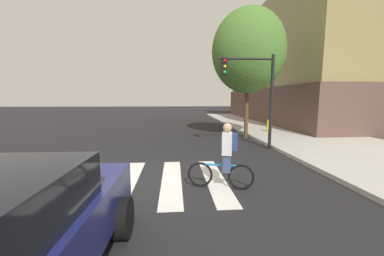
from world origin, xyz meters
name	(u,v)px	position (x,y,z in m)	size (l,w,h in m)	color
ground_plane	(138,181)	(0.00, 0.00, 0.00)	(120.00, 120.00, 0.00)	black
crosswalk_stripes	(127,181)	(-0.29, 0.00, 0.01)	(5.49, 3.64, 0.01)	silver
cyclist	(226,156)	(2.32, -0.68, 0.84)	(1.67, 0.51, 1.69)	black
traffic_light_near	(254,86)	(4.54, 3.71, 2.86)	(2.47, 0.28, 4.20)	black
fire_hydrant	(268,126)	(7.13, 8.03, 0.53)	(0.33, 0.22, 0.78)	gold
street_tree_near	(248,51)	(5.26, 6.84, 4.95)	(4.12, 4.12, 7.32)	#4C3823
corner_building	(352,67)	(18.38, 15.23, 5.29)	(19.12, 19.38, 10.67)	brown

